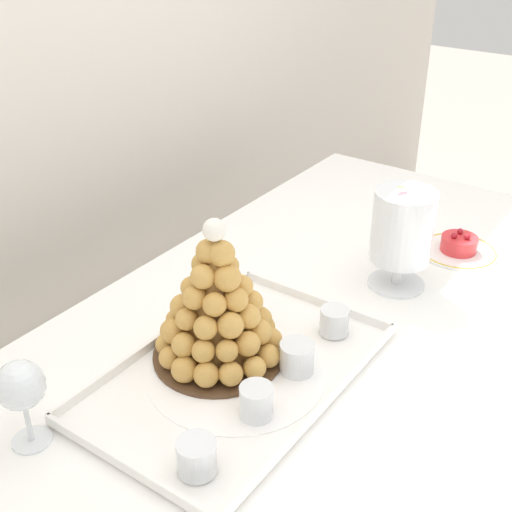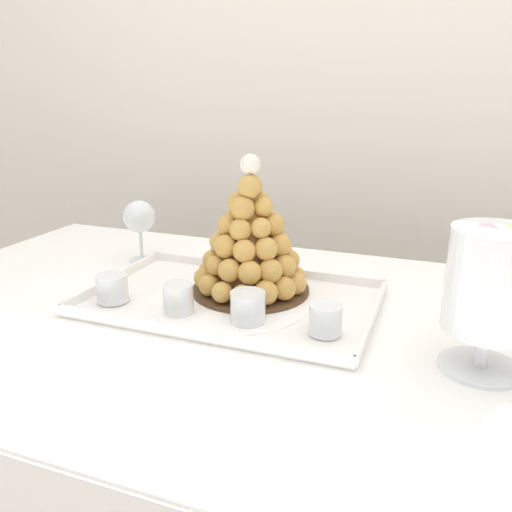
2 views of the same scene
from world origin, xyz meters
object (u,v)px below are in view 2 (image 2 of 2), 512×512
Objects in this scene: dessert_cup_left at (113,289)px; dessert_cup_mid_left at (178,300)px; macaron_goblet at (492,283)px; wine_glass at (139,218)px; croquembouche at (251,243)px; serving_tray at (232,301)px; dessert_cup_mid_right at (325,320)px; dessert_cup_centre at (248,308)px.

dessert_cup_left is 1.07× the size of dessert_cup_mid_left.
macaron_goblet is at bearing -0.82° from dessert_cup_left.
dessert_cup_left is 0.27m from wine_glass.
croquembouche reaches higher than dessert_cup_left.
wine_glass reaches higher than serving_tray.
dessert_cup_mid_right is at bearing -35.78° from croquembouche.
dessert_cup_mid_left reaches higher than serving_tray.
croquembouche is 1.85× the size of wine_glass.
wine_glass is at bearing 161.31° from croquembouche.
serving_tray is at bearing 158.77° from dessert_cup_mid_right.
dessert_cup_mid_right is (0.20, -0.08, 0.03)m from serving_tray.
dessert_cup_mid_left is (0.14, -0.00, 0.00)m from dessert_cup_left.
wine_glass is (-0.32, 0.11, -0.00)m from croquembouche.
dessert_cup_centre is at bearing 3.31° from dessert_cup_mid_left.
wine_glass reaches higher than dessert_cup_mid_left.
dessert_cup_mid_right is at bearing -25.44° from wine_glass.
dessert_cup_centre is (0.27, 0.00, 0.00)m from dessert_cup_left.
dessert_cup_mid_right is at bearing 2.34° from dessert_cup_mid_left.
croquembouche is 4.60× the size of dessert_cup_left.
dessert_cup_mid_right reaches higher than serving_tray.
dessert_cup_mid_right is 0.37× the size of wine_glass.
macaron_goblet is at bearing -2.12° from dessert_cup_centre.
dessert_cup_centre is 1.11× the size of dessert_cup_mid_right.
dessert_cup_left is 0.64m from macaron_goblet.
macaron_goblet reaches higher than dessert_cup_centre.
macaron_goblet is at bearing -19.14° from wine_glass.
dessert_cup_centre is at bearing -33.36° from wine_glass.
macaron_goblet is (0.50, -0.01, 0.10)m from dessert_cup_mid_left.
dessert_cup_centre is (0.13, 0.01, 0.00)m from dessert_cup_mid_left.
serving_tray is 2.42× the size of macaron_goblet.
dessert_cup_left is 1.08× the size of dessert_cup_mid_right.
dessert_cup_mid_right is (0.40, 0.01, -0.00)m from dessert_cup_left.
dessert_cup_centre is at bearing -178.60° from dessert_cup_mid_right.
dessert_cup_centre is at bearing -70.98° from croquembouche.
wine_glass is at bearing 111.16° from dessert_cup_left.
dessert_cup_mid_left is 1.01× the size of dessert_cup_mid_right.
serving_tray is at bearing -110.30° from croquembouche.
dessert_cup_centre reaches higher than dessert_cup_left.
dessert_cup_mid_left is 0.90× the size of dessert_cup_centre.
croquembouche is 0.44m from macaron_goblet.
dessert_cup_centre is (0.05, -0.13, -0.07)m from croquembouche.
wine_glass is at bearing 160.86° from macaron_goblet.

